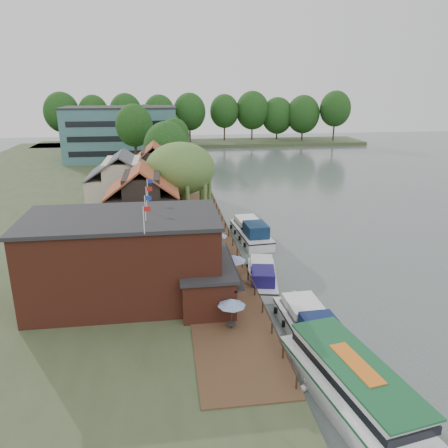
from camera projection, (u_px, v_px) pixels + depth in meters
name	position (u px, v px, depth m)	size (l,w,h in m)	color
ground	(307.00, 292.00, 39.86)	(260.00, 260.00, 0.00)	#485351
land_bank	(54.00, 201.00, 68.81)	(50.00, 140.00, 1.00)	#384728
quay_deck	(208.00, 247.00, 47.93)	(6.00, 50.00, 0.10)	#47301E
quay_rail	(232.00, 241.00, 48.61)	(0.20, 49.00, 1.00)	black
pub	(149.00, 257.00, 35.67)	(20.00, 11.00, 7.30)	maroon
hotel_block	(121.00, 134.00, 100.82)	(25.40, 12.40, 12.30)	#38666B
cottage_a	(143.00, 203.00, 49.50)	(8.60, 7.60, 8.50)	black
cottage_b	(123.00, 185.00, 58.54)	(9.60, 8.60, 8.50)	beige
cottage_c	(154.00, 171.00, 67.55)	(7.60, 7.60, 8.50)	black
willow	(181.00, 184.00, 54.51)	(8.60, 8.60, 10.43)	#476B2D
umbrella_0	(232.00, 314.00, 31.61)	(2.06, 2.06, 2.38)	#1C4C9A
umbrella_1	(220.00, 279.00, 37.19)	(1.96, 1.96, 2.38)	#1B4896
umbrella_2	(233.00, 267.00, 39.61)	(2.41, 2.41, 2.38)	navy
umbrella_3	(213.00, 250.00, 43.66)	(2.12, 2.12, 2.38)	navy
umbrella_4	(217.00, 242.00, 45.89)	(2.23, 2.23, 2.38)	navy
cruiser_0	(311.00, 323.00, 32.22)	(3.44, 10.64, 2.61)	silver
cruiser_1	(262.00, 273.00, 41.16)	(3.01, 9.32, 2.24)	white
cruiser_2	(251.00, 229.00, 53.01)	(3.49, 10.79, 2.65)	white
tour_boat	(361.00, 392.00, 24.68)	(3.92, 13.89, 3.03)	silver
swan	(303.00, 388.00, 27.00)	(0.44, 0.44, 0.44)	white
bank_tree_0	(167.00, 154.00, 75.18)	(7.85, 7.85, 11.19)	#143811
bank_tree_1	(135.00, 141.00, 83.06)	(6.95, 6.95, 13.69)	#143811
bank_tree_2	(175.00, 143.00, 92.30)	(6.29, 6.29, 10.46)	#143811
bank_tree_3	(164.00, 132.00, 107.91)	(8.34, 8.34, 11.49)	#143811
bank_tree_4	(151.00, 131.00, 117.77)	(6.17, 6.17, 10.26)	#143811
bank_tree_5	(146.00, 126.00, 123.66)	(8.03, 8.03, 11.76)	#143811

